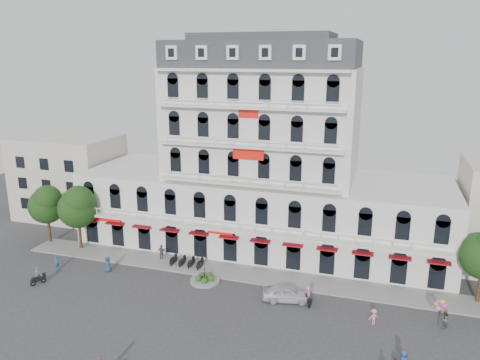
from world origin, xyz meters
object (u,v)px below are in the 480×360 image
(rider_center, at_px, (308,295))
(parked_car, at_px, (286,293))
(balloon_vendor, at_px, (443,314))
(rider_west, at_px, (38,277))

(rider_center, bearing_deg, parked_car, -117.96)
(rider_center, height_order, balloon_vendor, balloon_vendor)
(parked_car, height_order, rider_center, rider_center)
(rider_west, height_order, rider_center, rider_center)
(rider_west, xyz_separation_m, rider_center, (27.79, 4.43, 0.19))
(parked_car, xyz_separation_m, rider_center, (2.13, -0.13, 0.23))
(parked_car, relative_size, rider_center, 2.35)
(parked_car, height_order, balloon_vendor, balloon_vendor)
(parked_car, distance_m, rider_west, 26.07)
(balloon_vendor, bearing_deg, rider_center, 179.01)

